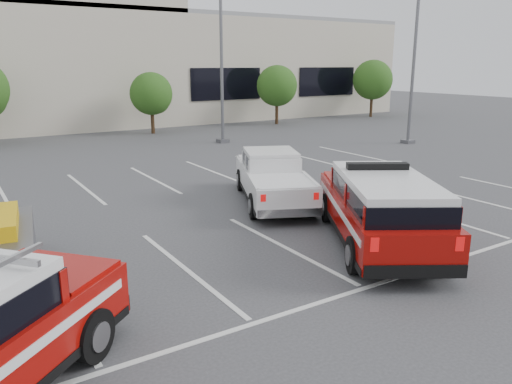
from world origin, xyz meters
TOP-DOWN VIEW (x-y plane):
  - ground at (0.00, 0.00)m, footprint 120.00×120.00m
  - stall_markings at (0.00, 4.50)m, footprint 23.00×15.00m
  - convention_building at (0.18, 31.86)m, footprint 60.00×16.99m
  - tree_mid_right at (5.09, 22.05)m, footprint 2.77×2.77m
  - tree_right at (15.09, 22.05)m, footprint 3.07×3.07m
  - tree_far_right at (25.09, 22.05)m, footprint 3.37×3.37m
  - light_pole_mid at (7.00, 16.00)m, footprint 0.90×0.60m
  - light_pole_right at (16.00, 10.00)m, footprint 0.90×0.60m
  - fire_chief_suv at (2.11, -1.16)m, footprint 4.82×6.06m
  - white_pickup at (2.16, 3.69)m, footprint 3.97×5.75m

SIDE VIEW (x-z plane):
  - ground at x=0.00m, z-range 0.00..0.00m
  - stall_markings at x=0.00m, z-range 0.00..0.01m
  - white_pickup at x=2.16m, z-range -0.17..1.51m
  - fire_chief_suv at x=2.11m, z-range -0.19..1.86m
  - tree_mid_right at x=5.09m, z-range 0.51..4.50m
  - tree_right at x=15.09m, z-range 0.56..4.98m
  - tree_far_right at x=25.09m, z-range 0.62..5.46m
  - convention_building at x=0.18m, z-range -1.88..11.32m
  - light_pole_mid at x=7.00m, z-range 0.07..10.31m
  - light_pole_right at x=16.00m, z-range 0.07..10.31m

